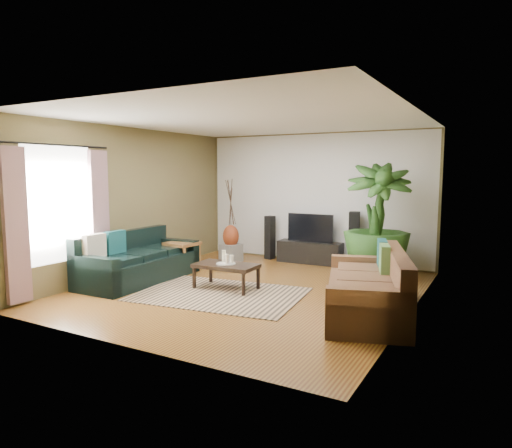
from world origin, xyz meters
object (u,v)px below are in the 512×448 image
Objects in this scene: sofa_left at (139,257)px; sofa_right at (366,283)px; tv_stand at (310,252)px; speaker_right at (354,240)px; vase at (231,236)px; pedestal at (231,253)px; television at (310,228)px; side_table at (182,257)px; potted_plant at (377,221)px; speaker_left at (270,237)px; coffee_table at (226,276)px.

sofa_left is 1.03× the size of sofa_right.
sofa_left is 3.53m from tv_stand.
sofa_left is at bearing -146.63° from speaker_right.
vase is at bearing -13.62° from sofa_left.
sofa_left is 2.29m from pedestal.
pedestal is (-1.52, -0.68, -0.55)m from television.
side_table is (0.20, 0.94, -0.14)m from sofa_left.
sofa_left is 4.22m from potted_plant.
pedestal is at bearing -13.62° from sofa_left.
sofa_left is at bearing -98.87° from speaker_left.
vase is at bearing -119.14° from speaker_left.
potted_plant reaches higher than pedestal.
potted_plant reaches higher than tv_stand.
pedestal is at bearing 77.50° from side_table.
vase is (0.00, 0.00, 0.36)m from pedestal.
sofa_right is at bearing -13.09° from side_table.
tv_stand is (2.00, 2.90, -0.20)m from sofa_left.
side_table is (-1.43, 0.68, 0.08)m from coffee_table.
vase is 0.83× the size of side_table.
vase is (-1.14, 1.97, 0.34)m from coffee_table.
television reaches higher than speaker_left.
speaker_left reaches higher than vase.
sofa_left is 1.66m from coffee_table.
coffee_table is at bearing -59.83° from pedestal.
potted_plant is (3.55, 2.21, 0.61)m from sofa_left.
sofa_left is 3.09m from speaker_left.
potted_plant is (0.62, -0.69, 0.48)m from speaker_right.
sofa_right is at bearing -6.63° from coffee_table.
side_table is at bearing -102.50° from vase.
speaker_left is (-2.91, 2.84, 0.05)m from sofa_right.
television is at bearing 79.97° from coffee_table.
sofa_right is at bearing -33.10° from speaker_left.
coffee_table is 2.30m from vase.
pedestal is 0.36m from vase.
tv_stand is (-1.97, 2.84, -0.20)m from sofa_right.
side_table is at bearing -155.67° from speaker_right.
television is at bearing 155.87° from potted_plant.
tv_stand is at bearing 11.19° from speaker_left.
television reaches higher than sofa_left.
sofa_right is 3.46m from tv_stand.
potted_plant reaches higher than coffee_table.
speaker_right is (1.31, 2.65, 0.35)m from coffee_table.
speaker_right is 3.38m from side_table.
sofa_right reaches higher than coffee_table.
television is (-1.97, 2.84, 0.31)m from sofa_right.
sofa_right is 1.06× the size of potted_plant.
sofa_left is 1.09× the size of potted_plant.
sofa_right is (3.97, 0.06, 0.00)m from sofa_left.
speaker_right is 2.57m from pedestal.
sofa_left is at bearing -148.12° from potted_plant.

